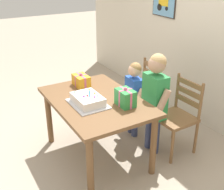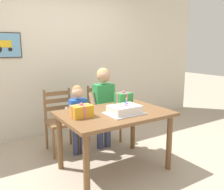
{
  "view_description": "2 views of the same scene",
  "coord_description": "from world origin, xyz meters",
  "px_view_note": "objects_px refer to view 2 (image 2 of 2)",
  "views": [
    {
      "loc": [
        2.57,
        -1.3,
        2.15
      ],
      "look_at": [
        0.16,
        0.11,
        0.85
      ],
      "focal_mm": 46.44,
      "sensor_mm": 36.0,
      "label": 1
    },
    {
      "loc": [
        -1.56,
        -2.39,
        1.55
      ],
      "look_at": [
        0.04,
        0.12,
        0.94
      ],
      "focal_mm": 38.53,
      "sensor_mm": 36.0,
      "label": 2
    }
  ],
  "objects_px": {
    "chair_right": "(103,113)",
    "child_older": "(104,100)",
    "birthday_cake": "(124,110)",
    "gift_box_beside_cake": "(124,99)",
    "dining_table": "(114,120)",
    "chair_left": "(61,120)",
    "child_younger": "(78,113)",
    "gift_box_red_large": "(82,111)"
  },
  "relations": [
    {
      "from": "gift_box_red_large",
      "to": "gift_box_beside_cake",
      "type": "distance_m",
      "value": 0.73
    },
    {
      "from": "chair_left",
      "to": "child_older",
      "type": "relative_size",
      "value": 0.74
    },
    {
      "from": "gift_box_red_large",
      "to": "child_older",
      "type": "distance_m",
      "value": 0.9
    },
    {
      "from": "birthday_cake",
      "to": "gift_box_beside_cake",
      "type": "relative_size",
      "value": 2.03
    },
    {
      "from": "dining_table",
      "to": "child_older",
      "type": "height_order",
      "value": "child_older"
    },
    {
      "from": "chair_left",
      "to": "chair_right",
      "type": "bearing_deg",
      "value": 0.0
    },
    {
      "from": "chair_right",
      "to": "dining_table",
      "type": "bearing_deg",
      "value": -111.9
    },
    {
      "from": "gift_box_beside_cake",
      "to": "child_older",
      "type": "height_order",
      "value": "child_older"
    },
    {
      "from": "dining_table",
      "to": "birthday_cake",
      "type": "relative_size",
      "value": 3.0
    },
    {
      "from": "gift_box_beside_cake",
      "to": "child_younger",
      "type": "xyz_separation_m",
      "value": [
        -0.48,
        0.44,
        -0.23
      ]
    },
    {
      "from": "gift_box_red_large",
      "to": "gift_box_beside_cake",
      "type": "xyz_separation_m",
      "value": [
        0.71,
        0.18,
        0.02
      ]
    },
    {
      "from": "gift_box_red_large",
      "to": "chair_right",
      "type": "relative_size",
      "value": 0.26
    },
    {
      "from": "chair_left",
      "to": "child_older",
      "type": "distance_m",
      "value": 0.7
    },
    {
      "from": "dining_table",
      "to": "chair_right",
      "type": "relative_size",
      "value": 1.43
    },
    {
      "from": "gift_box_beside_cake",
      "to": "chair_right",
      "type": "xyz_separation_m",
      "value": [
        0.08,
        0.7,
        -0.38
      ]
    },
    {
      "from": "gift_box_red_large",
      "to": "chair_right",
      "type": "bearing_deg",
      "value": 47.9
    },
    {
      "from": "dining_table",
      "to": "gift_box_red_large",
      "type": "bearing_deg",
      "value": 176.9
    },
    {
      "from": "birthday_cake",
      "to": "chair_left",
      "type": "relative_size",
      "value": 0.48
    },
    {
      "from": "child_older",
      "to": "birthday_cake",
      "type": "bearing_deg",
      "value": -102.14
    },
    {
      "from": "birthday_cake",
      "to": "chair_left",
      "type": "xyz_separation_m",
      "value": [
        -0.42,
        1.03,
        -0.34
      ]
    },
    {
      "from": "child_younger",
      "to": "chair_left",
      "type": "bearing_deg",
      "value": 122.78
    },
    {
      "from": "child_older",
      "to": "child_younger",
      "type": "xyz_separation_m",
      "value": [
        -0.42,
        0.0,
        -0.14
      ]
    },
    {
      "from": "child_younger",
      "to": "dining_table",
      "type": "bearing_deg",
      "value": -73.12
    },
    {
      "from": "gift_box_red_large",
      "to": "chair_right",
      "type": "xyz_separation_m",
      "value": [
        0.79,
        0.88,
        -0.36
      ]
    },
    {
      "from": "chair_left",
      "to": "chair_right",
      "type": "relative_size",
      "value": 1.0
    },
    {
      "from": "birthday_cake",
      "to": "child_younger",
      "type": "relative_size",
      "value": 0.43
    },
    {
      "from": "dining_table",
      "to": "chair_left",
      "type": "height_order",
      "value": "chair_left"
    },
    {
      "from": "birthday_cake",
      "to": "chair_left",
      "type": "bearing_deg",
      "value": 112.19
    },
    {
      "from": "birthday_cake",
      "to": "child_older",
      "type": "bearing_deg",
      "value": 77.86
    },
    {
      "from": "chair_left",
      "to": "child_older",
      "type": "xyz_separation_m",
      "value": [
        0.58,
        -0.26,
        0.29
      ]
    },
    {
      "from": "child_younger",
      "to": "gift_box_red_large",
      "type": "bearing_deg",
      "value": -110.78
    },
    {
      "from": "child_older",
      "to": "child_younger",
      "type": "height_order",
      "value": "child_older"
    },
    {
      "from": "birthday_cake",
      "to": "dining_table",
      "type": "bearing_deg",
      "value": 114.62
    },
    {
      "from": "dining_table",
      "to": "chair_right",
      "type": "distance_m",
      "value": 0.99
    },
    {
      "from": "birthday_cake",
      "to": "child_younger",
      "type": "height_order",
      "value": "child_younger"
    },
    {
      "from": "gift_box_beside_cake",
      "to": "chair_right",
      "type": "relative_size",
      "value": 0.24
    },
    {
      "from": "gift_box_red_large",
      "to": "gift_box_beside_cake",
      "type": "height_order",
      "value": "gift_box_beside_cake"
    },
    {
      "from": "chair_right",
      "to": "child_younger",
      "type": "distance_m",
      "value": 0.63
    },
    {
      "from": "chair_right",
      "to": "child_older",
      "type": "bearing_deg",
      "value": -118.04
    },
    {
      "from": "child_older",
      "to": "gift_box_beside_cake",
      "type": "bearing_deg",
      "value": -82.71
    },
    {
      "from": "gift_box_red_large",
      "to": "child_younger",
      "type": "distance_m",
      "value": 0.69
    },
    {
      "from": "dining_table",
      "to": "child_younger",
      "type": "distance_m",
      "value": 0.67
    }
  ]
}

